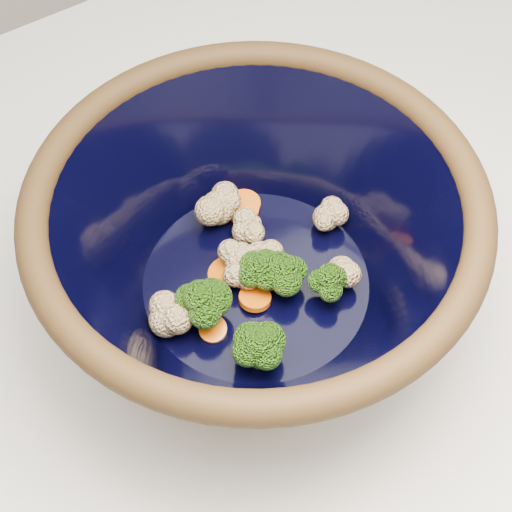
% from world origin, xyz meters
% --- Properties ---
extents(counter, '(1.20, 1.20, 0.90)m').
position_xyz_m(counter, '(0.00, 0.00, 0.45)').
color(counter, white).
rests_on(counter, ground).
extents(mixing_bowl, '(0.38, 0.38, 0.17)m').
position_xyz_m(mixing_bowl, '(-0.10, 0.08, 0.99)').
color(mixing_bowl, black).
rests_on(mixing_bowl, counter).
extents(vegetable_pile, '(0.21, 0.19, 0.06)m').
position_xyz_m(vegetable_pile, '(-0.10, 0.08, 0.96)').
color(vegetable_pile, '#608442').
rests_on(vegetable_pile, mixing_bowl).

